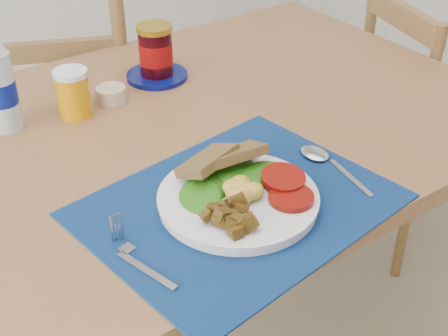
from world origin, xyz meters
The scene contains 10 objects.
table centered at (0.00, 0.20, 0.67)m, with size 1.40×0.90×0.75m.
chair_far centered at (-0.01, 0.84, 0.59)m, with size 0.57×0.56×1.18m.
chair_end centered at (0.86, 0.26, 0.52)m, with size 0.45×0.46×1.01m.
placemat centered at (-0.05, -0.09, 0.75)m, with size 0.49×0.38×0.00m, color black.
breakfast_plate centered at (-0.06, -0.09, 0.77)m, with size 0.26×0.26×0.06m.
fork centered at (-0.26, -0.10, 0.76)m, with size 0.04×0.17×0.00m.
spoon centered at (0.15, -0.08, 0.76)m, with size 0.04×0.19×0.01m.
juice_glass centered at (-0.14, 0.36, 0.80)m, with size 0.07×0.07×0.09m, color orange.
ramekin centered at (-0.05, 0.38, 0.77)m, with size 0.06×0.06×0.03m, color #BFA88C.
jam_on_saucer centered at (0.09, 0.42, 0.81)m, with size 0.14×0.14×0.13m.
Camera 1 is at (-0.56, -0.75, 1.38)m, focal length 50.00 mm.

